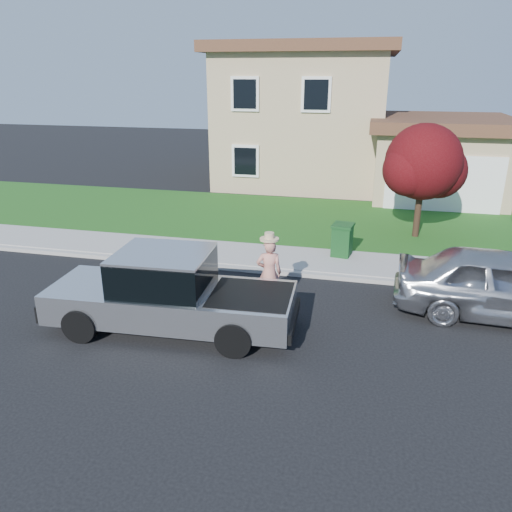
{
  "coord_description": "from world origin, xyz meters",
  "views": [
    {
      "loc": [
        3.66,
        -10.31,
        5.51
      ],
      "look_at": [
        0.99,
        1.06,
        1.2
      ],
      "focal_mm": 35.0,
      "sensor_mm": 36.0,
      "label": 1
    }
  ],
  "objects_px": {
    "ornamental_tree": "(424,166)",
    "trash_bin": "(342,239)",
    "pickup_truck": "(170,294)",
    "woman": "(269,272)",
    "sedan": "(503,285)"
  },
  "relations": [
    {
      "from": "sedan",
      "to": "woman",
      "type": "bearing_deg",
      "value": 99.58
    },
    {
      "from": "trash_bin",
      "to": "woman",
      "type": "bearing_deg",
      "value": -103.99
    },
    {
      "from": "ornamental_tree",
      "to": "trash_bin",
      "type": "bearing_deg",
      "value": -131.89
    },
    {
      "from": "pickup_truck",
      "to": "woman",
      "type": "height_order",
      "value": "woman"
    },
    {
      "from": "trash_bin",
      "to": "sedan",
      "type": "bearing_deg",
      "value": -29.51
    },
    {
      "from": "ornamental_tree",
      "to": "woman",
      "type": "bearing_deg",
      "value": -121.67
    },
    {
      "from": "pickup_truck",
      "to": "woman",
      "type": "distance_m",
      "value": 2.55
    },
    {
      "from": "pickup_truck",
      "to": "trash_bin",
      "type": "xyz_separation_m",
      "value": [
        3.44,
        5.42,
        -0.2
      ]
    },
    {
      "from": "woman",
      "to": "trash_bin",
      "type": "relative_size",
      "value": 1.91
    },
    {
      "from": "pickup_truck",
      "to": "ornamental_tree",
      "type": "relative_size",
      "value": 1.47
    },
    {
      "from": "woman",
      "to": "trash_bin",
      "type": "height_order",
      "value": "woman"
    },
    {
      "from": "pickup_truck",
      "to": "woman",
      "type": "xyz_separation_m",
      "value": [
        1.9,
        1.7,
        0.05
      ]
    },
    {
      "from": "woman",
      "to": "trash_bin",
      "type": "xyz_separation_m",
      "value": [
        1.54,
        3.72,
        -0.25
      ]
    },
    {
      "from": "sedan",
      "to": "ornamental_tree",
      "type": "distance_m",
      "value": 6.23
    },
    {
      "from": "ornamental_tree",
      "to": "trash_bin",
      "type": "distance_m",
      "value": 4.11
    }
  ]
}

